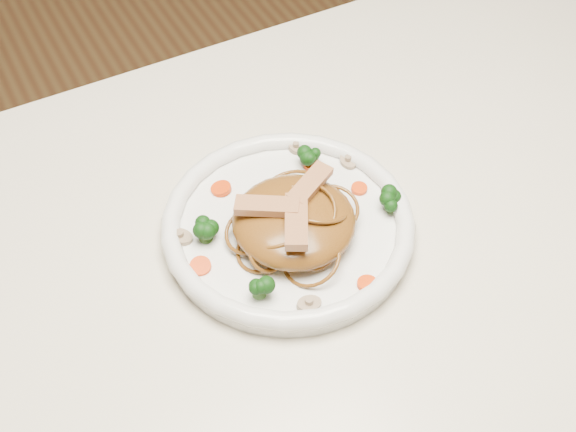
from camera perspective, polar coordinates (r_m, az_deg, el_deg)
name	(u,v)px	position (r m, az deg, el deg)	size (l,w,h in m)	color
table	(310,333)	(0.85, 1.68, -8.66)	(1.20, 0.80, 0.75)	beige
plate	(288,230)	(0.80, 0.00, -1.04)	(0.26, 0.26, 0.02)	white
noodle_mound	(294,221)	(0.77, 0.44, -0.36)	(0.13, 0.13, 0.04)	brown
chicken_a	(310,184)	(0.77, 1.65, 2.37)	(0.06, 0.02, 0.01)	tan
chicken_b	(267,206)	(0.75, -1.56, 0.74)	(0.06, 0.02, 0.01)	tan
chicken_c	(296,221)	(0.74, 0.62, -0.41)	(0.07, 0.02, 0.01)	tan
broccoli_0	(310,156)	(0.84, 1.65, 4.48)	(0.03, 0.03, 0.03)	#0D3C0C
broccoli_1	(205,230)	(0.78, -6.20, -1.07)	(0.02, 0.02, 0.03)	#0D3C0C
broccoli_2	(259,284)	(0.73, -2.19, -5.09)	(0.03, 0.03, 0.03)	#0D3C0C
broccoli_3	(392,200)	(0.81, 7.76, 1.21)	(0.02, 0.02, 0.03)	#0D3C0C
carrot_0	(312,165)	(0.85, 1.78, 3.84)	(0.02, 0.02, 0.01)	#E23B08
carrot_1	(200,266)	(0.76, -6.53, -3.73)	(0.02, 0.02, 0.01)	#E23B08
carrot_2	(359,189)	(0.83, 5.32, 2.04)	(0.02, 0.02, 0.01)	#E23B08
carrot_3	(221,189)	(0.83, -5.00, 2.04)	(0.02, 0.02, 0.01)	#E23B08
carrot_4	(367,284)	(0.75, 5.92, -5.04)	(0.02, 0.02, 0.01)	#E23B08
mushroom_0	(309,304)	(0.73, 1.57, -6.57)	(0.02, 0.02, 0.01)	gray
mushroom_1	(348,162)	(0.86, 4.47, 4.05)	(0.02, 0.02, 0.01)	gray
mushroom_2	(180,237)	(0.79, -8.06, -1.55)	(0.03, 0.03, 0.01)	gray
mushroom_3	(296,148)	(0.87, 0.59, 5.07)	(0.02, 0.02, 0.01)	gray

